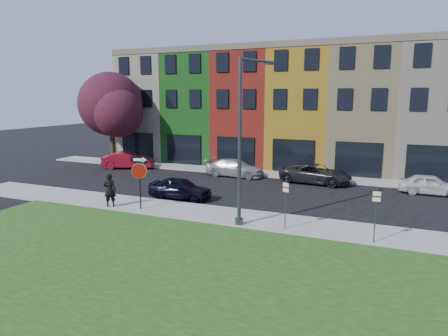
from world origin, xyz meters
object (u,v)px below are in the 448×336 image
at_px(man, 110,190).
at_px(street_lamp, 243,142).
at_px(sedan_near, 180,188).
at_px(stop_sign, 139,172).

bearing_deg(man, street_lamp, 159.01).
bearing_deg(street_lamp, sedan_near, 167.73).
xyz_separation_m(man, street_lamp, (7.83, 0.06, 3.01)).
relative_size(stop_sign, man, 1.55).
relative_size(man, street_lamp, 0.24).
distance_m(man, sedan_near, 4.28).
height_order(man, street_lamp, street_lamp).
bearing_deg(man, stop_sign, 166.75).
height_order(stop_sign, sedan_near, stop_sign).
relative_size(sedan_near, street_lamp, 0.51).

